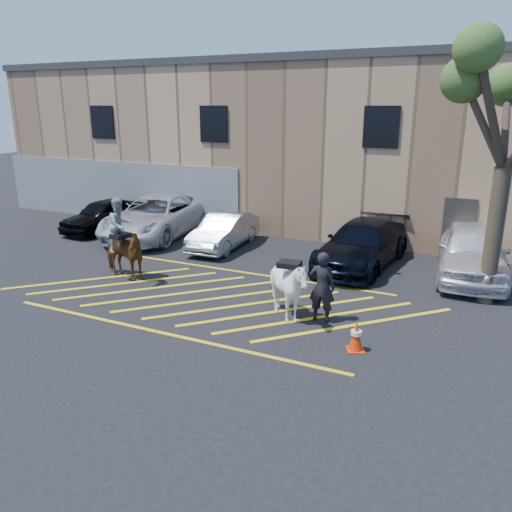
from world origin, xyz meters
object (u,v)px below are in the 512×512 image
at_px(handler, 322,287).
at_px(traffic_cone, 356,336).
at_px(car_blue_suv, 362,244).
at_px(car_silver_sedan, 224,231).
at_px(saddled_white, 289,288).
at_px(car_white_suv, 472,251).
at_px(mounted_bay, 122,247).
at_px(car_white_pickup, 157,216).
at_px(car_black_suv, 104,215).

xyz_separation_m(handler, traffic_cone, (1.23, -1.25, -0.56)).
bearing_deg(car_blue_suv, car_silver_sedan, -173.72).
distance_m(handler, saddled_white, 0.84).
distance_m(car_blue_suv, car_white_suv, 3.50).
height_order(car_blue_suv, handler, handler).
height_order(car_blue_suv, mounted_bay, mounted_bay).
relative_size(car_white_pickup, traffic_cone, 8.35).
xyz_separation_m(car_black_suv, handler, (11.78, -5.28, 0.23)).
distance_m(car_white_suv, saddled_white, 6.98).
relative_size(handler, traffic_cone, 2.55).
height_order(car_white_pickup, saddled_white, car_white_pickup).
relative_size(car_silver_sedan, car_blue_suv, 0.76).
distance_m(car_black_suv, car_white_pickup, 2.74).
height_order(car_black_suv, traffic_cone, car_black_suv).
bearing_deg(traffic_cone, car_black_suv, 153.32).
xyz_separation_m(car_silver_sedan, car_white_suv, (8.92, 0.30, 0.21)).
bearing_deg(handler, car_white_suv, -125.88).
distance_m(car_white_suv, traffic_cone, 6.96).
relative_size(car_blue_suv, saddled_white, 3.11).
height_order(car_black_suv, car_white_pickup, car_white_pickup).
bearing_deg(car_white_suv, car_white_pickup, 175.28).
bearing_deg(traffic_cone, handler, 134.52).
relative_size(car_black_suv, car_blue_suv, 0.78).
xyz_separation_m(mounted_bay, traffic_cone, (8.00, -1.72, -0.70)).
bearing_deg(car_silver_sedan, mounted_bay, -107.38).
bearing_deg(traffic_cone, car_blue_suv, 102.41).
bearing_deg(car_blue_suv, handler, -82.01).
height_order(car_black_suv, car_silver_sedan, car_black_suv).
bearing_deg(handler, mounted_bay, -8.08).
xyz_separation_m(car_white_pickup, handler, (9.05, -5.48, 0.08)).
relative_size(car_white_suv, saddled_white, 3.00).
bearing_deg(car_silver_sedan, car_black_suv, 174.97).
relative_size(car_silver_sedan, mounted_bay, 1.52).
relative_size(car_black_suv, traffic_cone, 5.65).
height_order(saddled_white, traffic_cone, saddled_white).
bearing_deg(car_black_suv, mounted_bay, -39.39).
height_order(car_silver_sedan, car_blue_suv, car_blue_suv).
height_order(handler, saddled_white, handler).
distance_m(car_white_pickup, car_white_suv, 12.38).
bearing_deg(car_silver_sedan, car_blue_suv, -2.83).
relative_size(car_white_suv, handler, 2.73).
relative_size(car_blue_suv, handler, 2.83).
bearing_deg(car_black_suv, car_silver_sedan, 2.42).
bearing_deg(car_white_suv, car_silver_sedan, 177.79).
xyz_separation_m(car_blue_suv, saddled_white, (-0.64, -5.34, 0.09)).
distance_m(car_white_suv, handler, 6.31).
distance_m(car_white_pickup, saddled_white, 10.06).
distance_m(car_silver_sedan, mounted_bay, 4.75).
relative_size(car_black_suv, mounted_bay, 1.57).
bearing_deg(car_white_pickup, car_black_suv, 177.45).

